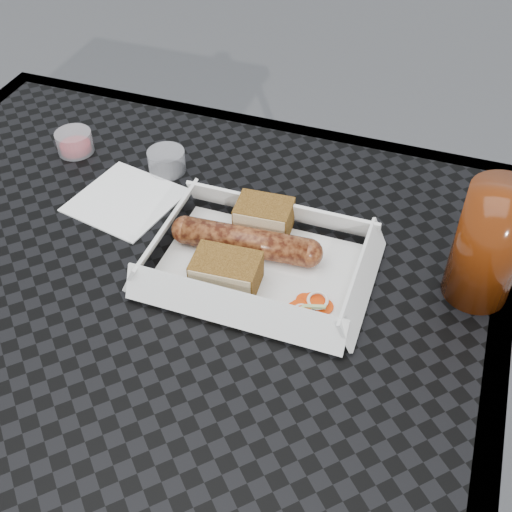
{
  "coord_description": "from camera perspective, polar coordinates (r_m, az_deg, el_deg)",
  "views": [
    {
      "loc": [
        0.29,
        -0.39,
        1.26
      ],
      "look_at": [
        0.12,
        0.09,
        0.78
      ],
      "focal_mm": 45.0,
      "sensor_mm": 36.0,
      "label": 1
    }
  ],
  "objects": [
    {
      "name": "bread_near",
      "position": [
        0.76,
        0.7,
        3.42
      ],
      "size": [
        0.07,
        0.05,
        0.04
      ],
      "primitive_type": "cube",
      "rotation": [
        0.0,
        0.0,
        0.07
      ],
      "color": "brown",
      "rests_on": "food_tray"
    },
    {
      "name": "veg_garnish",
      "position": [
        0.68,
        4.83,
        -4.77
      ],
      "size": [
        0.03,
        0.03,
        0.0
      ],
      "color": "#E13D09",
      "rests_on": "food_tray"
    },
    {
      "name": "patio_table",
      "position": [
        0.77,
        -10.85,
        -7.81
      ],
      "size": [
        0.8,
        0.8,
        0.74
      ],
      "color": "black",
      "rests_on": "ground"
    },
    {
      "name": "bratwurst",
      "position": [
        0.73,
        -0.92,
        1.32
      ],
      "size": [
        0.18,
        0.04,
        0.03
      ],
      "rotation": [
        0.0,
        0.0,
        0.07
      ],
      "color": "brown",
      "rests_on": "food_tray"
    },
    {
      "name": "napkin",
      "position": [
        0.84,
        -11.53,
        4.9
      ],
      "size": [
        0.14,
        0.14,
        0.0
      ],
      "primitive_type": "cube",
      "rotation": [
        0.0,
        0.0,
        -0.2
      ],
      "color": "white",
      "rests_on": "patio_table"
    },
    {
      "name": "food_tray",
      "position": [
        0.73,
        0.26,
        -1.07
      ],
      "size": [
        0.22,
        0.15,
        0.0
      ],
      "primitive_type": "cube",
      "color": "white",
      "rests_on": "patio_table"
    },
    {
      "name": "condiment_cup_sauce",
      "position": [
        0.93,
        -15.83,
        9.72
      ],
      "size": [
        0.05,
        0.05,
        0.03
      ],
      "primitive_type": "cylinder",
      "color": "maroon",
      "rests_on": "patio_table"
    },
    {
      "name": "drink_glass",
      "position": [
        0.7,
        20.0,
        0.92
      ],
      "size": [
        0.07,
        0.07,
        0.14
      ],
      "primitive_type": "cylinder",
      "color": "#4E1C06",
      "rests_on": "patio_table"
    },
    {
      "name": "condiment_cup_empty",
      "position": [
        0.87,
        -7.95,
        8.35
      ],
      "size": [
        0.05,
        0.05,
        0.03
      ],
      "primitive_type": "cylinder",
      "color": "silver",
      "rests_on": "patio_table"
    },
    {
      "name": "bread_far",
      "position": [
        0.7,
        -2.66,
        -1.43
      ],
      "size": [
        0.08,
        0.05,
        0.04
      ],
      "primitive_type": "cube",
      "rotation": [
        0.0,
        0.0,
        0.07
      ],
      "color": "brown",
      "rests_on": "food_tray"
    }
  ]
}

